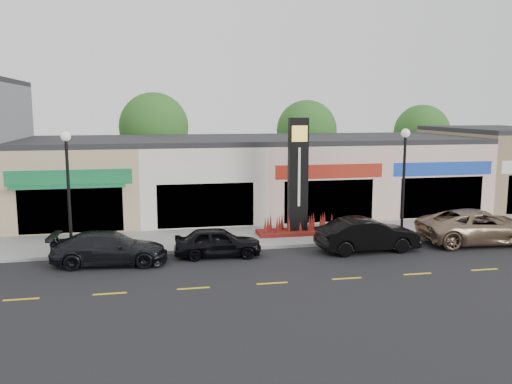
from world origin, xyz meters
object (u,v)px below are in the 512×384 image
car_black_sedan (218,242)px  car_black_conv (368,235)px  car_dark_sedan (109,248)px  car_gold_suv (480,227)px  lamp_east_near (404,172)px  pylon_sign (298,193)px  lamp_west_near (68,180)px

car_black_sedan → car_black_conv: size_ratio=0.82×
car_dark_sedan → car_black_sedan: 4.70m
car_dark_sedan → car_gold_suv: car_gold_suv is taller
lamp_east_near → car_dark_sedan: (-14.23, -1.63, -2.77)m
car_black_sedan → car_black_conv: (6.97, -0.45, 0.12)m
lamp_east_near → car_black_sedan: 10.03m
car_black_sedan → car_gold_suv: bearing=-87.2°
pylon_sign → car_black_conv: pylon_sign is taller
lamp_east_near → car_black_sedan: lamp_east_near is taller
pylon_sign → car_black_conv: (2.42, -3.45, -1.49)m
car_dark_sedan → car_black_sedan: bearing=-81.0°
car_dark_sedan → car_black_conv: (11.66, -0.13, 0.08)m
car_black_sedan → lamp_east_near: bearing=-79.0°
lamp_east_near → car_black_conv: bearing=-145.7°
car_black_conv → lamp_west_near: bearing=79.8°
car_gold_suv → pylon_sign: bearing=73.6°
lamp_west_near → car_black_conv: bearing=-7.5°
lamp_east_near → car_gold_suv: size_ratio=0.91×
car_dark_sedan → car_black_conv: 11.66m
pylon_sign → car_black_sedan: size_ratio=1.54×
lamp_west_near → car_black_conv: (13.42, -1.76, -2.69)m
pylon_sign → car_black_conv: 4.47m
car_black_sedan → car_black_conv: bearing=-90.5°
car_gold_suv → lamp_west_near: bearing=89.5°
lamp_west_near → car_gold_suv: (19.47, -1.40, -2.64)m
car_black_conv → car_gold_suv: bearing=-89.4°
car_gold_suv → car_dark_sedan: bearing=94.4°
lamp_east_near → car_black_conv: (-2.58, -1.76, -2.69)m
car_dark_sedan → car_gold_suv: (17.71, 0.23, 0.13)m
lamp_east_near → pylon_sign: bearing=161.3°
lamp_east_near → pylon_sign: size_ratio=0.91×
car_black_conv → car_gold_suv: size_ratio=0.79×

